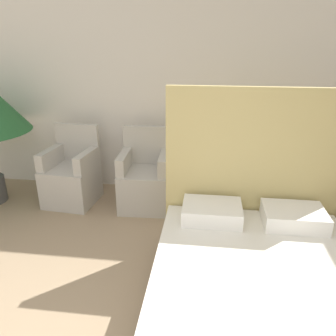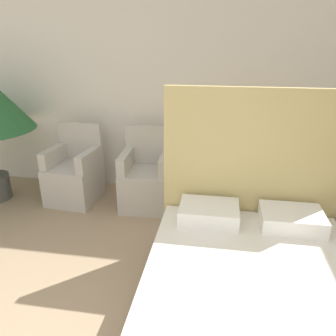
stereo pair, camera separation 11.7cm
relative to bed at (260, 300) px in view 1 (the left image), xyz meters
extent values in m
cube|color=silver|center=(-0.89, 2.40, 1.15)|extent=(10.00, 0.06, 2.90)
cube|color=brown|center=(0.00, -0.12, -0.16)|extent=(1.50, 2.11, 0.27)
cube|color=silver|center=(0.00, -0.12, 0.08)|extent=(1.47, 2.07, 0.22)
cube|color=tan|center=(0.00, 0.97, 0.49)|extent=(1.53, 0.06, 1.58)
cube|color=white|center=(-0.34, 0.71, 0.26)|extent=(0.50, 0.37, 0.14)
cube|color=white|center=(0.34, 0.71, 0.26)|extent=(0.50, 0.37, 0.14)
cube|color=#B7B2A8|center=(-2.07, 1.78, -0.06)|extent=(0.63, 0.63, 0.48)
cube|color=#B7B2A8|center=(-2.05, 2.04, 0.42)|extent=(0.58, 0.11, 0.48)
cube|color=#B7B2A8|center=(-2.31, 1.80, 0.28)|extent=(0.15, 0.53, 0.21)
cube|color=#B7B2A8|center=(-1.83, 1.76, 0.28)|extent=(0.15, 0.53, 0.21)
cube|color=#B7B2A8|center=(-1.14, 1.78, -0.06)|extent=(0.60, 0.61, 0.48)
cube|color=#B7B2A8|center=(-1.15, 2.04, 0.42)|extent=(0.58, 0.08, 0.48)
cube|color=#B7B2A8|center=(-1.38, 1.77, 0.28)|extent=(0.12, 0.53, 0.21)
cube|color=#B7B2A8|center=(-0.90, 1.79, 0.28)|extent=(0.12, 0.53, 0.21)
camera|label=1|loc=(-0.40, -1.79, 1.63)|focal=35.00mm
camera|label=2|loc=(-0.29, -1.77, 1.63)|focal=35.00mm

